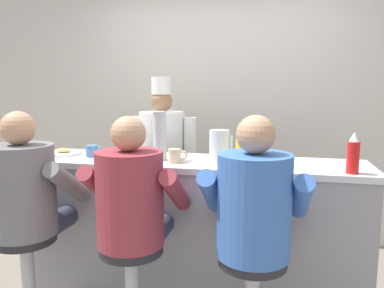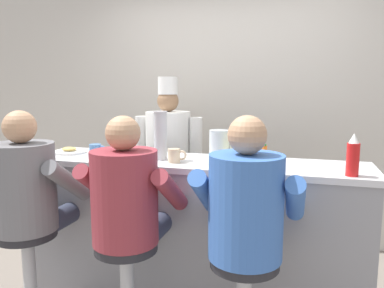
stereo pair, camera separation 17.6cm
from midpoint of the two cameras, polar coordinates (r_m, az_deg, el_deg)
name	(u,v)px [view 1 (the left image)]	position (r m, az deg, el deg)	size (l,w,h in m)	color
wall_back	(219,106)	(3.84, 2.82, 5.78)	(10.00, 0.06, 2.70)	beige
diner_counter	(192,230)	(2.78, -1.87, -12.94)	(2.41, 0.57, 1.03)	gray
ketchup_bottle_red	(353,154)	(2.37, 21.42, -1.48)	(0.07, 0.07, 0.25)	red
mustard_bottle_yellow	(241,149)	(2.46, 5.43, -0.85)	(0.07, 0.07, 0.22)	yellow
hot_sauce_bottle_orange	(265,155)	(2.45, 9.12, -1.73)	(0.03, 0.03, 0.15)	orange
water_pitcher_clear	(220,146)	(2.57, 2.27, -0.28)	(0.16, 0.14, 0.22)	silver
breakfast_plate	(64,153)	(3.05, -20.53, -1.27)	(0.26, 0.26, 0.05)	white
cereal_bowl	(137,153)	(2.81, -10.16, -1.34)	(0.16, 0.16, 0.06)	white
coffee_mug_blue	(92,151)	(2.88, -16.64, -1.03)	(0.13, 0.09, 0.09)	#4C7AB2
coffee_mug_tan	(175,156)	(2.54, -4.54, -1.81)	(0.13, 0.08, 0.10)	beige
cup_stack_steel	(160,136)	(2.64, -6.85, 1.26)	(0.10, 0.10, 0.34)	#B7BABF
diner_seated_grey	(26,197)	(2.57, -25.76, -7.37)	(0.59, 0.59, 1.40)	#B2B5BA
diner_seated_maroon	(132,206)	(2.22, -11.36, -9.34)	(0.58, 0.57, 1.38)	#B2B5BA
diner_seated_blue	(254,214)	(2.05, 6.99, -10.53)	(0.59, 0.58, 1.40)	#B2B5BA
cook_in_whites_near	(162,158)	(3.44, -6.03, -2.18)	(0.64, 0.41, 1.63)	#232328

